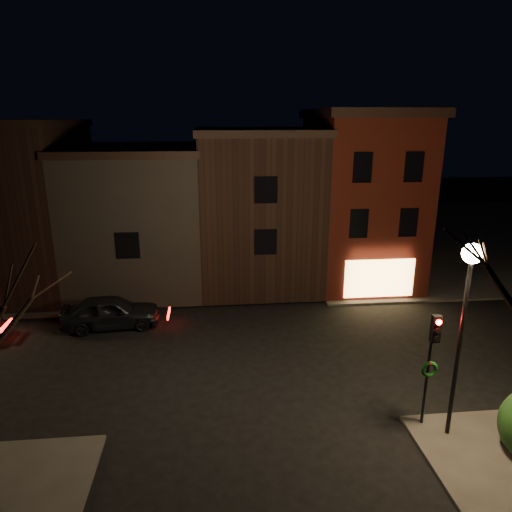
{
  "coord_description": "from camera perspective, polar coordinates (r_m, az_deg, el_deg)",
  "views": [
    {
      "loc": [
        -1.34,
        -18.05,
        10.07
      ],
      "look_at": [
        0.9,
        4.6,
        3.2
      ],
      "focal_mm": 32.0,
      "sensor_mm": 36.0,
      "label": 1
    }
  ],
  "objects": [
    {
      "name": "parked_car_a",
      "position": [
        24.09,
        -17.68,
        -6.65
      ],
      "size": [
        4.92,
        2.33,
        1.63
      ],
      "primitive_type": "imported",
      "rotation": [
        0.0,
        0.0,
        1.66
      ],
      "color": "black",
      "rests_on": "ground"
    },
    {
      "name": "row_building_c",
      "position": [
        31.24,
        -27.63,
        5.7
      ],
      "size": [
        7.3,
        10.3,
        9.9
      ],
      "color": "black",
      "rests_on": "ground"
    },
    {
      "name": "sidewalk_far_right",
      "position": [
        44.76,
        23.01,
        2.51
      ],
      "size": [
        30.0,
        30.0,
        0.12
      ],
      "primitive_type": "cube",
      "color": "#2D2B28",
      "rests_on": "ground"
    },
    {
      "name": "traffic_signal",
      "position": [
        16.07,
        21.09,
        -11.29
      ],
      "size": [
        0.58,
        0.38,
        4.05
      ],
      "color": "black",
      "rests_on": "sidewalk_near_right"
    },
    {
      "name": "row_building_a",
      "position": [
        29.17,
        0.02,
        6.45
      ],
      "size": [
        7.3,
        10.3,
        9.4
      ],
      "color": "black",
      "rests_on": "ground"
    },
    {
      "name": "corner_building",
      "position": [
        29.44,
        13.02,
        7.24
      ],
      "size": [
        6.5,
        8.5,
        10.5
      ],
      "color": "#4F160E",
      "rests_on": "ground"
    },
    {
      "name": "row_building_b",
      "position": [
        29.45,
        -14.21,
        5.04
      ],
      "size": [
        7.8,
        10.3,
        8.4
      ],
      "color": "black",
      "rests_on": "ground"
    },
    {
      "name": "ground",
      "position": [
        20.71,
        -1.26,
        -12.3
      ],
      "size": [
        120.0,
        120.0,
        0.0
      ],
      "primitive_type": "plane",
      "color": "black",
      "rests_on": "ground"
    },
    {
      "name": "street_lamp_near",
      "position": [
        15.04,
        24.9,
        -3.81
      ],
      "size": [
        0.6,
        0.6,
        6.48
      ],
      "color": "black",
      "rests_on": "sidewalk_near_right"
    }
  ]
}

